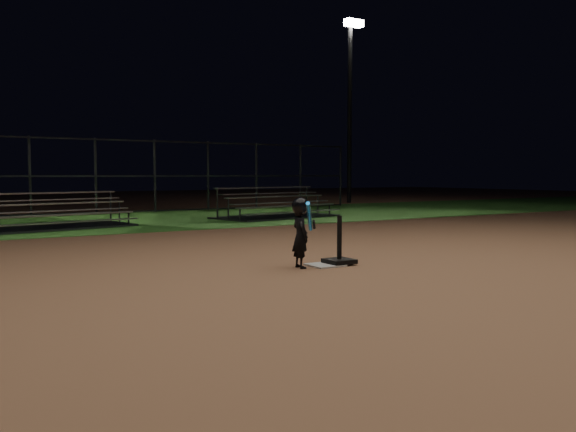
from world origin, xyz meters
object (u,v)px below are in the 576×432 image
object	(u,v)px
child_batter	(301,230)
light_pole_right	(351,95)
home_plate	(325,265)
bleacher_left	(55,221)
bleacher_right	(277,211)
batting_tee	(339,255)

from	to	relation	value
child_batter	light_pole_right	distance (m)	19.90
home_plate	bleacher_left	distance (m)	8.48
home_plate	bleacher_left	bearing A→B (deg)	104.62
bleacher_right	light_pole_right	xyz separation A→B (m)	(7.79, 6.50, 4.76)
light_pole_right	home_plate	bearing A→B (deg)	-128.77
bleacher_left	light_pole_right	bearing A→B (deg)	13.82
home_plate	batting_tee	world-z (taller)	batting_tee
child_batter	bleacher_left	world-z (taller)	child_batter
child_batter	bleacher_left	distance (m)	8.37
home_plate	child_batter	size ratio (longest dim) A/B	0.46
home_plate	child_batter	world-z (taller)	child_batter
batting_tee	home_plate	bearing A→B (deg)	175.10
batting_tee	light_pole_right	world-z (taller)	light_pole_right
batting_tee	child_batter	distance (m)	0.74
light_pole_right	batting_tee	bearing A→B (deg)	-128.18
home_plate	bleacher_right	xyz separation A→B (m)	(4.21, 8.44, 0.18)
home_plate	light_pole_right	distance (m)	19.79
batting_tee	bleacher_left	bearing A→B (deg)	106.11
home_plate	light_pole_right	xyz separation A→B (m)	(12.00, 14.94, 4.93)
bleacher_left	batting_tee	bearing A→B (deg)	-85.56
home_plate	bleacher_right	bearing A→B (deg)	63.50
bleacher_right	light_pole_right	size ratio (longest dim) A/B	0.49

